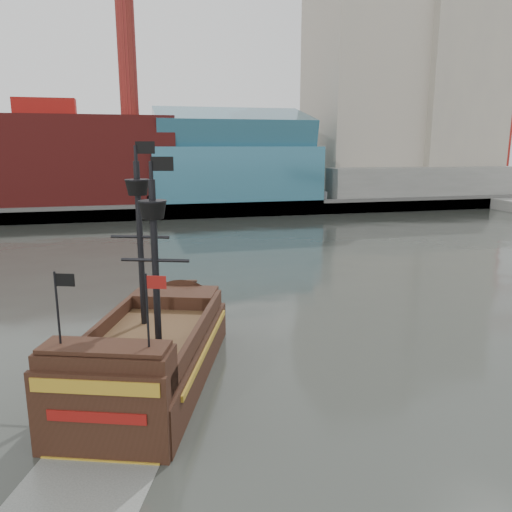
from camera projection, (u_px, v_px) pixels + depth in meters
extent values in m
plane|color=#242622|center=(313.00, 390.00, 25.39)|extent=(400.00, 400.00, 0.00)
cube|color=slate|center=(170.00, 196.00, 112.33)|extent=(220.00, 60.00, 2.00)
cube|color=#4C4C49|center=(184.00, 211.00, 84.32)|extent=(220.00, 1.00, 2.60)
cube|color=maroon|center=(50.00, 161.00, 86.36)|extent=(42.00, 18.00, 15.00)
cube|color=#2E647B|center=(233.00, 174.00, 92.55)|extent=(30.00, 16.00, 10.00)
cube|color=#A49888|center=(362.00, 83.00, 105.19)|extent=(20.00, 22.00, 46.00)
cube|color=#9E9785|center=(447.00, 103.00, 106.51)|extent=(18.00, 18.00, 38.00)
cube|color=#A49888|center=(369.00, 80.00, 123.00)|extent=(24.00, 20.00, 52.00)
cube|color=slate|center=(426.00, 183.00, 98.15)|extent=(40.00, 6.00, 6.00)
cylinder|color=maroon|center=(127.00, 53.00, 87.54)|extent=(3.20, 3.20, 22.00)
cube|color=#2E647B|center=(232.00, 130.00, 90.81)|extent=(28.00, 14.94, 8.78)
cube|color=slate|center=(499.00, 182.00, 120.70)|extent=(4.00, 4.00, 3.00)
cylinder|color=#A8211C|center=(505.00, 120.00, 117.56)|extent=(1.40, 1.40, 32.00)
cube|color=#A8211C|center=(501.00, 52.00, 113.60)|extent=(5.00, 2.50, 2.50)
cube|color=slate|center=(504.00, 179.00, 132.53)|extent=(4.00, 4.00, 3.00)
cylinder|color=#A8211C|center=(509.00, 134.00, 130.04)|extent=(1.40, 1.40, 26.00)
cube|color=#A8211C|center=(504.00, 86.00, 126.73)|extent=(5.00, 2.50, 2.50)
cube|color=black|center=(153.00, 367.00, 26.39)|extent=(9.90, 14.77, 2.96)
cube|color=#47311A|center=(151.00, 338.00, 26.03)|extent=(8.91, 13.29, 0.34)
cube|color=black|center=(177.00, 299.00, 31.25)|extent=(5.47, 4.18, 1.14)
cube|color=black|center=(106.00, 373.00, 20.10)|extent=(5.70, 3.51, 2.05)
cube|color=black|center=(99.00, 428.00, 19.47)|extent=(5.35, 2.12, 4.55)
cube|color=#AD8521|center=(94.00, 387.00, 18.92)|extent=(4.86, 1.79, 0.57)
cube|color=maroon|center=(97.00, 417.00, 19.19)|extent=(3.79, 1.41, 0.46)
cylinder|color=black|center=(140.00, 245.00, 26.78)|extent=(0.41, 0.41, 8.88)
cylinder|color=black|center=(155.00, 269.00, 23.02)|extent=(0.41, 0.41, 8.19)
cone|color=black|center=(137.00, 188.00, 26.11)|extent=(1.60, 1.60, 0.80)
cone|color=black|center=(153.00, 210.00, 22.43)|extent=(1.60, 1.60, 0.80)
cube|color=black|center=(145.00, 148.00, 25.62)|extent=(0.98, 0.37, 0.63)
cube|color=black|center=(162.00, 164.00, 21.94)|extent=(0.98, 0.37, 0.63)
cube|color=gray|center=(80.00, 492.00, 17.91)|extent=(5.92, 5.47, 0.02)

